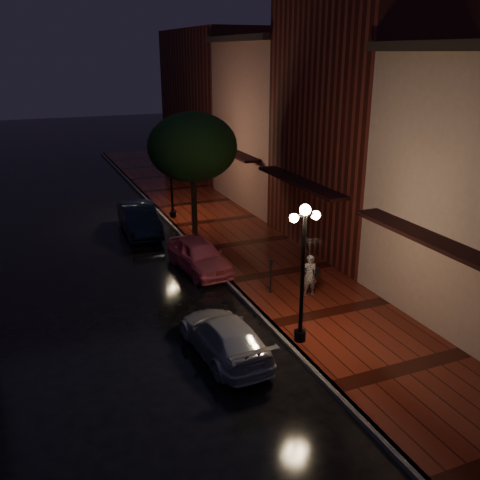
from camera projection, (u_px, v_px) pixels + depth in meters
name	position (u px, v px, depth m)	size (l,w,h in m)	color
ground	(229.00, 284.00, 20.63)	(120.00, 120.00, 0.00)	black
sidewalk	(281.00, 274.00, 21.43)	(4.50, 60.00, 0.15)	#4B150D
curb	(229.00, 283.00, 20.61)	(0.25, 60.00, 0.15)	#595451
storefront_mid	(361.00, 125.00, 23.09)	(5.00, 8.00, 11.00)	#511914
storefront_far	(278.00, 126.00, 30.38)	(5.00, 8.00, 9.00)	#8C5951
storefront_extra	(216.00, 102.00, 38.91)	(5.00, 12.00, 10.00)	#511914
streetlamp_near	(303.00, 266.00, 15.55)	(0.96, 0.36, 4.31)	black
streetlamp_far	(171.00, 172.00, 27.72)	(0.96, 0.36, 4.31)	black
street_tree	(193.00, 149.00, 24.65)	(4.16, 4.16, 5.80)	black
pink_car	(199.00, 255.00, 21.74)	(1.57, 3.91, 1.33)	#E55E71
navy_car	(139.00, 219.00, 26.24)	(1.54, 4.42, 1.46)	black
silver_car	(224.00, 337.00, 15.67)	(1.67, 4.10, 1.19)	#B4B4BC
woman_with_umbrella	(310.00, 258.00, 18.90)	(0.91, 0.93, 2.19)	white
parking_meter	(271.00, 273.00, 19.29)	(0.15, 0.13, 1.32)	black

